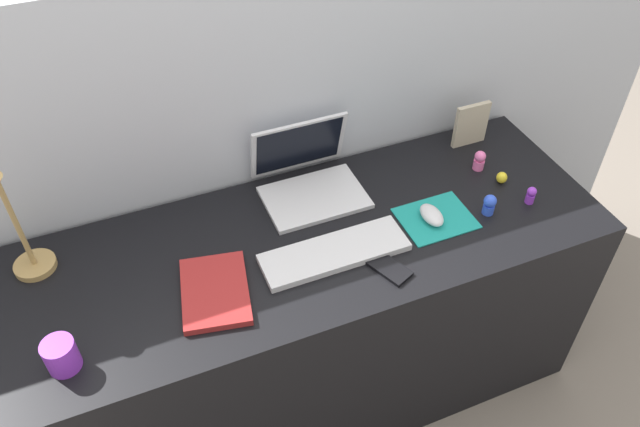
{
  "coord_description": "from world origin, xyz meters",
  "views": [
    {
      "loc": [
        -0.45,
        -1.16,
        2.0
      ],
      "look_at": [
        0.03,
        0.0,
        0.83
      ],
      "focal_mm": 35.25,
      "sensor_mm": 36.0,
      "label": 1
    }
  ],
  "objects_px": {
    "mouse": "(432,215)",
    "laptop": "(307,174)",
    "notebook_pad": "(215,291)",
    "toy_figurine_blue": "(489,204)",
    "picture_frame": "(471,125)",
    "coffee_mug": "(61,355)",
    "cell_phone": "(388,267)",
    "keyboard": "(335,252)",
    "toy_figurine_purple": "(531,195)",
    "toy_figurine_yellow": "(502,178)",
    "toy_figurine_pink": "(479,160)",
    "desk_lamp": "(15,228)"
  },
  "relations": [
    {
      "from": "notebook_pad",
      "to": "picture_frame",
      "type": "height_order",
      "value": "picture_frame"
    },
    {
      "from": "keyboard",
      "to": "coffee_mug",
      "type": "relative_size",
      "value": 4.94
    },
    {
      "from": "notebook_pad",
      "to": "picture_frame",
      "type": "distance_m",
      "value": 1.0
    },
    {
      "from": "desk_lamp",
      "to": "toy_figurine_purple",
      "type": "relative_size",
      "value": 6.68
    },
    {
      "from": "toy_figurine_yellow",
      "to": "toy_figurine_blue",
      "type": "height_order",
      "value": "toy_figurine_blue"
    },
    {
      "from": "mouse",
      "to": "laptop",
      "type": "bearing_deg",
      "value": 135.58
    },
    {
      "from": "laptop",
      "to": "coffee_mug",
      "type": "bearing_deg",
      "value": -153.59
    },
    {
      "from": "coffee_mug",
      "to": "toy_figurine_yellow",
      "type": "distance_m",
      "value": 1.33
    },
    {
      "from": "notebook_pad",
      "to": "toy_figurine_blue",
      "type": "xyz_separation_m",
      "value": [
        0.82,
        -0.01,
        0.02
      ]
    },
    {
      "from": "desk_lamp",
      "to": "notebook_pad",
      "type": "height_order",
      "value": "desk_lamp"
    },
    {
      "from": "coffee_mug",
      "to": "toy_figurine_pink",
      "type": "xyz_separation_m",
      "value": [
        1.29,
        0.26,
        -0.01
      ]
    },
    {
      "from": "cell_phone",
      "to": "toy_figurine_pink",
      "type": "height_order",
      "value": "toy_figurine_pink"
    },
    {
      "from": "picture_frame",
      "to": "coffee_mug",
      "type": "relative_size",
      "value": 1.81
    },
    {
      "from": "keyboard",
      "to": "toy_figurine_purple",
      "type": "relative_size",
      "value": 7.29
    },
    {
      "from": "picture_frame",
      "to": "cell_phone",
      "type": "bearing_deg",
      "value": -141.44
    },
    {
      "from": "coffee_mug",
      "to": "toy_figurine_blue",
      "type": "distance_m",
      "value": 1.21
    },
    {
      "from": "cell_phone",
      "to": "notebook_pad",
      "type": "bearing_deg",
      "value": 145.83
    },
    {
      "from": "laptop",
      "to": "notebook_pad",
      "type": "xyz_separation_m",
      "value": [
        -0.38,
        -0.3,
        -0.04
      ]
    },
    {
      "from": "coffee_mug",
      "to": "toy_figurine_pink",
      "type": "distance_m",
      "value": 1.32
    },
    {
      "from": "keyboard",
      "to": "coffee_mug",
      "type": "bearing_deg",
      "value": -173.31
    },
    {
      "from": "coffee_mug",
      "to": "toy_figurine_pink",
      "type": "relative_size",
      "value": 1.26
    },
    {
      "from": "toy_figurine_yellow",
      "to": "toy_figurine_pink",
      "type": "height_order",
      "value": "toy_figurine_pink"
    },
    {
      "from": "keyboard",
      "to": "picture_frame",
      "type": "xyz_separation_m",
      "value": [
        0.61,
        0.3,
        0.06
      ]
    },
    {
      "from": "keyboard",
      "to": "cell_phone",
      "type": "height_order",
      "value": "keyboard"
    },
    {
      "from": "laptop",
      "to": "keyboard",
      "type": "height_order",
      "value": "laptop"
    },
    {
      "from": "laptop",
      "to": "desk_lamp",
      "type": "bearing_deg",
      "value": -175.95
    },
    {
      "from": "toy_figurine_blue",
      "to": "mouse",
      "type": "bearing_deg",
      "value": 168.18
    },
    {
      "from": "toy_figurine_blue",
      "to": "picture_frame",
      "type": "bearing_deg",
      "value": 67.62
    },
    {
      "from": "toy_figurine_purple",
      "to": "cell_phone",
      "type": "bearing_deg",
      "value": -171.54
    },
    {
      "from": "mouse",
      "to": "notebook_pad",
      "type": "xyz_separation_m",
      "value": [
        -0.65,
        -0.03,
        -0.01
      ]
    },
    {
      "from": "toy_figurine_pink",
      "to": "cell_phone",
      "type": "bearing_deg",
      "value": -149.39
    },
    {
      "from": "toy_figurine_yellow",
      "to": "toy_figurine_blue",
      "type": "bearing_deg",
      "value": -138.67
    },
    {
      "from": "coffee_mug",
      "to": "toy_figurine_purple",
      "type": "bearing_deg",
      "value": 2.55
    },
    {
      "from": "mouse",
      "to": "coffee_mug",
      "type": "height_order",
      "value": "coffee_mug"
    },
    {
      "from": "keyboard",
      "to": "picture_frame",
      "type": "distance_m",
      "value": 0.69
    },
    {
      "from": "laptop",
      "to": "mouse",
      "type": "height_order",
      "value": "laptop"
    },
    {
      "from": "laptop",
      "to": "toy_figurine_blue",
      "type": "xyz_separation_m",
      "value": [
        0.45,
        -0.31,
        -0.02
      ]
    },
    {
      "from": "keyboard",
      "to": "toy_figurine_pink",
      "type": "relative_size",
      "value": 6.21
    },
    {
      "from": "cell_phone",
      "to": "toy_figurine_purple",
      "type": "relative_size",
      "value": 2.27
    },
    {
      "from": "keyboard",
      "to": "mouse",
      "type": "distance_m",
      "value": 0.31
    },
    {
      "from": "laptop",
      "to": "notebook_pad",
      "type": "distance_m",
      "value": 0.48
    },
    {
      "from": "toy_figurine_purple",
      "to": "keyboard",
      "type": "bearing_deg",
      "value": 177.74
    },
    {
      "from": "toy_figurine_purple",
      "to": "toy_figurine_pink",
      "type": "relative_size",
      "value": 0.85
    },
    {
      "from": "cell_phone",
      "to": "picture_frame",
      "type": "bearing_deg",
      "value": 15.95
    },
    {
      "from": "notebook_pad",
      "to": "cell_phone",
      "type": "bearing_deg",
      "value": -0.54
    },
    {
      "from": "picture_frame",
      "to": "toy_figurine_purple",
      "type": "relative_size",
      "value": 2.67
    },
    {
      "from": "mouse",
      "to": "toy_figurine_yellow",
      "type": "bearing_deg",
      "value": 13.16
    },
    {
      "from": "notebook_pad",
      "to": "toy_figurine_blue",
      "type": "height_order",
      "value": "toy_figurine_blue"
    },
    {
      "from": "toy_figurine_yellow",
      "to": "toy_figurine_purple",
      "type": "height_order",
      "value": "toy_figurine_purple"
    },
    {
      "from": "desk_lamp",
      "to": "toy_figurine_purple",
      "type": "xyz_separation_m",
      "value": [
        1.39,
        -0.26,
        -0.15
      ]
    }
  ]
}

